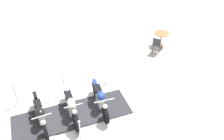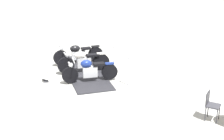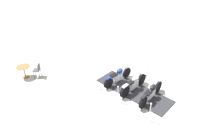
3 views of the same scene
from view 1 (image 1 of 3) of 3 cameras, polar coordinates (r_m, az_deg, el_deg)
The scene contains 11 objects.
ground_plane at distance 9.78m, azimuth -9.10°, elevation -10.22°, with size 80.00×80.00×0.00m, color silver.
display_platform at distance 9.77m, azimuth -9.11°, elevation -10.13°, with size 4.46×1.44×0.04m, color #28282D.
motorcycle_black at distance 9.37m, azimuth -16.14°, elevation -9.81°, with size 1.56×1.80×0.99m.
motorcycle_cream at distance 9.42m, azimuth -9.36°, elevation -8.24°, with size 1.64×1.67×1.01m.
motorcycle_navy at distance 9.58m, azimuth -2.74°, elevation -6.71°, with size 1.69×1.57×0.94m.
stanchion_left_front at distance 10.51m, azimuth -21.09°, elevation -6.07°, with size 0.34×0.34×1.12m.
stanchion_right_mid at distance 8.67m, azimuth -7.25°, elevation -14.75°, with size 0.34×0.34×1.06m.
stanchion_left_mid at distance 10.52m, azimuth -10.91°, elevation -4.03°, with size 0.35×0.35×1.07m.
stanchion_left_rear at distance 10.79m, azimuth -1.12°, elevation -1.42°, with size 0.29×0.29×1.15m.
cafe_table at distance 13.70m, azimuth 11.26°, elevation 7.61°, with size 0.79×0.79×0.77m.
cafe_chair_near_table at distance 13.02m, azimuth 10.28°, elevation 5.90°, with size 0.40×0.40×0.91m.
Camera 1 is at (-5.33, -4.19, 7.05)m, focal length 39.75 mm.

